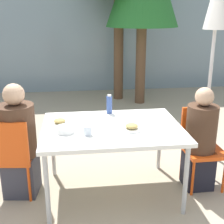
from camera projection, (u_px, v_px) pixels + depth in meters
name	position (u px, v px, depth m)	size (l,w,h in m)	color
ground_plane	(112.00, 192.00, 3.32)	(24.00, 24.00, 0.00)	tan
building_facade	(88.00, 25.00, 7.09)	(10.00, 0.20, 3.00)	gray
dining_table	(112.00, 131.00, 3.10)	(1.37, 1.02, 0.74)	white
chair_left	(12.00, 153.00, 3.09)	(0.45, 0.45, 0.85)	#E54C14
person_left	(19.00, 144.00, 3.15)	(0.36, 0.36, 1.18)	#383842
chair_right	(201.00, 141.00, 3.37)	(0.40, 0.40, 0.85)	#E54C14
person_right	(200.00, 142.00, 3.27)	(0.32, 0.32, 1.11)	black
closed_umbrella	(217.00, 13.00, 3.69)	(0.36, 0.36, 2.41)	#333333
plate_0	(60.00, 122.00, 3.14)	(0.21, 0.21, 0.06)	white
plate_1	(132.00, 127.00, 2.99)	(0.22, 0.22, 0.06)	white
bottle	(109.00, 104.00, 3.45)	(0.06, 0.06, 0.21)	#334C8E
drinking_cup	(88.00, 131.00, 2.87)	(0.08, 0.08, 0.08)	silver
salad_bowl	(65.00, 129.00, 2.92)	(0.17, 0.17, 0.06)	white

